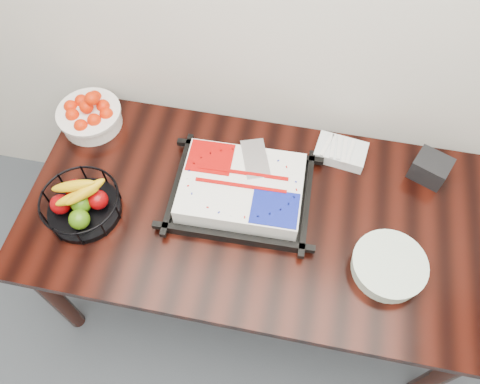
% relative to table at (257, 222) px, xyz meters
% --- Properties ---
extents(table, '(1.80, 0.90, 0.75)m').
position_rel_table_xyz_m(table, '(0.00, 0.00, 0.00)').
color(table, black).
rests_on(table, ground).
extents(cake_tray, '(0.54, 0.43, 0.11)m').
position_rel_table_xyz_m(cake_tray, '(-0.08, 0.06, 0.14)').
color(cake_tray, black).
rests_on(cake_tray, table).
extents(tangerine_bowl, '(0.27, 0.27, 0.17)m').
position_rel_table_xyz_m(tangerine_bowl, '(-0.78, 0.29, 0.16)').
color(tangerine_bowl, white).
rests_on(tangerine_bowl, table).
extents(fruit_basket, '(0.30, 0.30, 0.16)m').
position_rel_table_xyz_m(fruit_basket, '(-0.65, -0.13, 0.15)').
color(fruit_basket, black).
rests_on(fruit_basket, table).
extents(plate_stack, '(0.26, 0.26, 0.06)m').
position_rel_table_xyz_m(plate_stack, '(0.49, -0.14, 0.12)').
color(plate_stack, white).
rests_on(plate_stack, table).
extents(fork_bag, '(0.22, 0.16, 0.06)m').
position_rel_table_xyz_m(fork_bag, '(0.29, 0.33, 0.11)').
color(fork_bag, silver).
rests_on(fork_bag, table).
extents(napkin_box, '(0.17, 0.16, 0.10)m').
position_rel_table_xyz_m(napkin_box, '(0.64, 0.30, 0.13)').
color(napkin_box, black).
rests_on(napkin_box, table).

